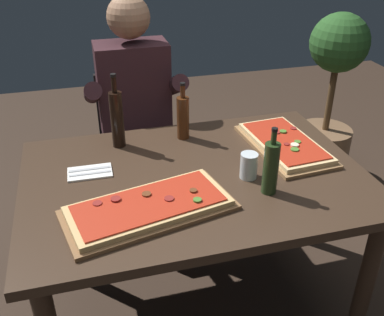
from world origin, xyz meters
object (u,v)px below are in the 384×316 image
vinegar_bottle_green (117,118)px  diner_chair (135,140)px  dining_table (195,193)px  oil_bottle_amber (183,117)px  seated_diner (136,108)px  wine_bottle_dark (271,167)px  pizza_rectangular_front (149,207)px  tumbler_near_camera (249,167)px  potted_plant_corner (330,98)px  pizza_rectangular_left (285,144)px

vinegar_bottle_green → diner_chair: vinegar_bottle_green is taller
dining_table → oil_bottle_amber: oil_bottle_amber is taller
dining_table → oil_bottle_amber: bearing=84.2°
vinegar_bottle_green → dining_table: bearing=-51.1°
seated_diner → wine_bottle_dark: bearing=-68.2°
vinegar_bottle_green → seated_diner: seated_diner is taller
pizza_rectangular_front → tumbler_near_camera: bearing=16.6°
seated_diner → potted_plant_corner: 1.37m
oil_bottle_amber → potted_plant_corner: bearing=27.5°
dining_table → diner_chair: size_ratio=1.61×
wine_bottle_dark → potted_plant_corner: size_ratio=0.24×
vinegar_bottle_green → wine_bottle_dark: bearing=-46.1°
pizza_rectangular_front → diner_chair: (0.10, 1.06, -0.27)m
pizza_rectangular_front → vinegar_bottle_green: 0.55m
dining_table → tumbler_near_camera: (0.20, -0.08, 0.14)m
dining_table → seated_diner: seated_diner is taller
tumbler_near_camera → dining_table: bearing=159.5°
dining_table → vinegar_bottle_green: vinegar_bottle_green is taller
dining_table → vinegar_bottle_green: (-0.27, 0.33, 0.23)m
pizza_rectangular_front → pizza_rectangular_left: (0.68, 0.32, -0.00)m
pizza_rectangular_left → oil_bottle_amber: 0.48m
diner_chair → oil_bottle_amber: bearing=-72.2°
wine_bottle_dark → tumbler_near_camera: 0.14m
wine_bottle_dark → seated_diner: (-0.37, 0.93, -0.11)m
pizza_rectangular_front → pizza_rectangular_left: bearing=25.3°
pizza_rectangular_front → pizza_rectangular_left: size_ratio=1.24×
pizza_rectangular_left → tumbler_near_camera: size_ratio=4.93×
potted_plant_corner → diner_chair: bearing=-176.1°
oil_bottle_amber → diner_chair: oil_bottle_amber is taller
oil_bottle_amber → diner_chair: (-0.17, 0.52, -0.36)m
pizza_rectangular_front → wine_bottle_dark: wine_bottle_dark is taller
pizza_rectangular_front → seated_diner: size_ratio=0.49×
oil_bottle_amber → potted_plant_corner: (1.17, 0.61, -0.27)m
oil_bottle_amber → diner_chair: size_ratio=0.32×
vinegar_bottle_green → pizza_rectangular_front: bearing=-85.6°
dining_table → seated_diner: (-0.13, 0.74, 0.10)m
seated_diner → tumbler_near_camera: bearing=-67.6°
pizza_rectangular_left → dining_table: bearing=-165.5°
pizza_rectangular_left → potted_plant_corner: (0.75, 0.83, -0.18)m
potted_plant_corner → pizza_rectangular_left: bearing=-132.2°
dining_table → potted_plant_corner: size_ratio=1.23×
pizza_rectangular_front → seated_diner: bearing=84.1°
tumbler_near_camera → seated_diner: bearing=112.4°
vinegar_bottle_green → diner_chair: (0.14, 0.52, -0.39)m
dining_table → wine_bottle_dark: bearing=-39.1°
wine_bottle_dark → tumbler_near_camera: size_ratio=2.55×
dining_table → wine_bottle_dark: size_ratio=5.14×
wine_bottle_dark → vinegar_bottle_green: (-0.51, 0.53, 0.03)m
pizza_rectangular_left → wine_bottle_dark: 0.39m
pizza_rectangular_left → diner_chair: size_ratio=0.61×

